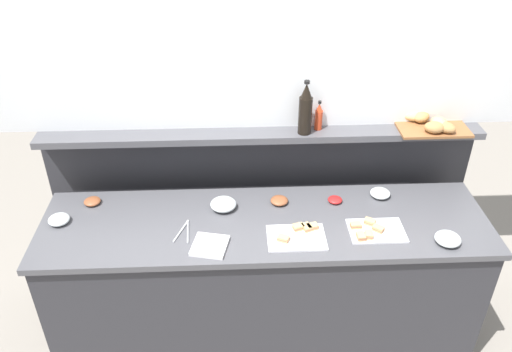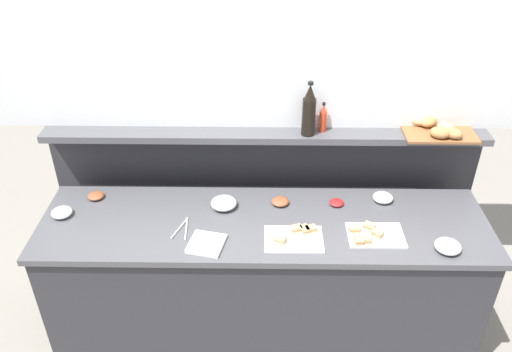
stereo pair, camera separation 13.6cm
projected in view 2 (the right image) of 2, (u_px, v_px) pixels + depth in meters
ground_plane at (263, 268)px, 3.77m from camera, size 12.00×12.00×0.00m
buffet_counter at (264, 283)px, 3.02m from camera, size 2.40×0.65×0.90m
back_ledge_unit at (264, 206)px, 3.34m from camera, size 2.55×0.22×1.22m
upper_wall_panel at (266, 4)px, 2.66m from camera, size 3.15×0.08×1.38m
sandwich_platter_front at (295, 237)px, 2.66m from camera, size 0.30×0.21×0.04m
sandwich_platter_side at (372, 235)px, 2.67m from camera, size 0.29×0.20×0.04m
glass_bowl_large at (383, 198)px, 2.93m from camera, size 0.11×0.11×0.05m
glass_bowl_medium at (448, 247)px, 2.57m from camera, size 0.13×0.13×0.05m
glass_bowl_small at (62, 213)px, 2.81m from camera, size 0.11×0.11×0.05m
glass_bowl_extra at (224, 203)px, 2.87m from camera, size 0.14×0.14×0.06m
condiment_bowl_cream at (96, 196)px, 2.95m from camera, size 0.09×0.09×0.03m
condiment_bowl_red at (336, 203)px, 2.90m from camera, size 0.08×0.08×0.03m
condiment_bowl_teal at (280, 201)px, 2.90m from camera, size 0.10×0.10×0.03m
serving_tongs at (183, 228)px, 2.73m from camera, size 0.08×0.19×0.01m
napkin_stack at (207, 244)px, 2.61m from camera, size 0.20×0.20×0.02m
hot_sauce_bottle at (323, 119)px, 2.93m from camera, size 0.04×0.04×0.18m
wine_bottle_dark at (309, 111)px, 2.86m from camera, size 0.08×0.08×0.32m
bread_basket at (435, 127)px, 2.93m from camera, size 0.40×0.31×0.08m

